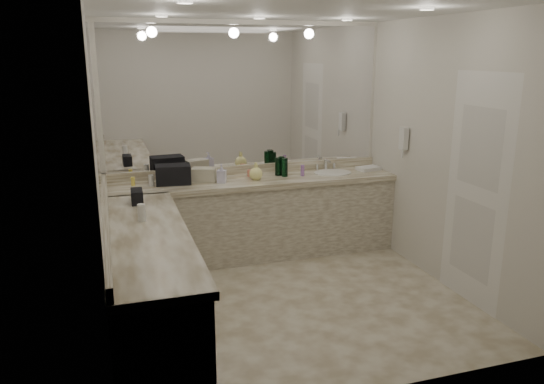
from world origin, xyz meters
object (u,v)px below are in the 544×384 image
object	(u,v)px
soap_bottle_a	(174,175)
soap_bottle_c	(256,171)
cream_cosmetic_case	(204,175)
wall_phone	(404,139)
black_toiletry_bag	(173,174)
soap_bottle_b	(222,173)
sink	(333,173)
hand_towel	(368,168)

from	to	relation	value
soap_bottle_a	soap_bottle_c	size ratio (longest dim) A/B	1.06
cream_cosmetic_case	soap_bottle_c	size ratio (longest dim) A/B	1.32
wall_phone	black_toiletry_bag	distance (m)	2.52
wall_phone	soap_bottle_b	bearing A→B (deg)	167.54
sink	cream_cosmetic_case	world-z (taller)	cream_cosmetic_case
wall_phone	hand_towel	size ratio (longest dim) A/B	0.92
sink	soap_bottle_b	xyz separation A→B (m)	(-1.33, -0.07, 0.11)
hand_towel	soap_bottle_c	size ratio (longest dim) A/B	1.37
hand_towel	soap_bottle_b	bearing A→B (deg)	-177.21
hand_towel	soap_bottle_b	xyz separation A→B (m)	(-1.80, -0.09, 0.08)
black_toiletry_bag	soap_bottle_b	size ratio (longest dim) A/B	1.78
black_toiletry_bag	soap_bottle_a	bearing A→B (deg)	-78.47
wall_phone	hand_towel	world-z (taller)	wall_phone
cream_cosmetic_case	hand_towel	world-z (taller)	cream_cosmetic_case
soap_bottle_b	sink	bearing A→B (deg)	3.13
black_toiletry_bag	cream_cosmetic_case	size ratio (longest dim) A/B	1.44
wall_phone	cream_cosmetic_case	distance (m)	2.21
wall_phone	black_toiletry_bag	world-z (taller)	wall_phone
wall_phone	cream_cosmetic_case	size ratio (longest dim) A/B	0.95
hand_towel	soap_bottle_c	bearing A→B (deg)	-177.49
sink	wall_phone	xyz separation A→B (m)	(0.61, -0.50, 0.46)
sink	soap_bottle_b	world-z (taller)	soap_bottle_b
cream_cosmetic_case	soap_bottle_b	xyz separation A→B (m)	(0.17, -0.12, 0.03)
sink	soap_bottle_c	size ratio (longest dim) A/B	2.30
black_toiletry_bag	hand_towel	size ratio (longest dim) A/B	1.39
wall_phone	soap_bottle_a	world-z (taller)	wall_phone
wall_phone	cream_cosmetic_case	world-z (taller)	wall_phone
soap_bottle_a	soap_bottle_b	size ratio (longest dim) A/B	0.99
soap_bottle_c	soap_bottle_b	bearing A→B (deg)	-176.19
sink	wall_phone	world-z (taller)	wall_phone
soap_bottle_a	hand_towel	bearing A→B (deg)	0.36
cream_cosmetic_case	hand_towel	size ratio (longest dim) A/B	0.96
cream_cosmetic_case	soap_bottle_a	world-z (taller)	soap_bottle_a
hand_towel	soap_bottle_c	xyz separation A→B (m)	(-1.41, -0.06, 0.07)
sink	soap_bottle_a	world-z (taller)	soap_bottle_a
soap_bottle_a	wall_phone	bearing A→B (deg)	-11.63
wall_phone	cream_cosmetic_case	bearing A→B (deg)	165.48
soap_bottle_c	wall_phone	bearing A→B (deg)	-16.35
cream_cosmetic_case	soap_bottle_c	bearing A→B (deg)	9.61
wall_phone	hand_towel	distance (m)	0.68
wall_phone	soap_bottle_b	size ratio (longest dim) A/B	1.18
sink	hand_towel	size ratio (longest dim) A/B	1.68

